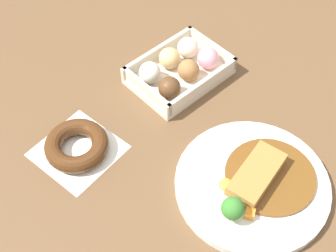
% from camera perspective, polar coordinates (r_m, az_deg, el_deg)
% --- Properties ---
extents(ground_plane, '(1.60, 1.60, 0.00)m').
position_cam_1_polar(ground_plane, '(0.92, 2.96, -1.41)').
color(ground_plane, brown).
extents(curry_plate, '(0.28, 0.28, 0.07)m').
position_cam_1_polar(curry_plate, '(0.86, 10.11, -7.01)').
color(curry_plate, white).
rests_on(curry_plate, ground_plane).
extents(donut_box, '(0.20, 0.14, 0.06)m').
position_cam_1_polar(donut_box, '(1.01, 1.36, 6.88)').
color(donut_box, beige).
rests_on(donut_box, ground_plane).
extents(chocolate_ring_donut, '(0.16, 0.16, 0.03)m').
position_cam_1_polar(chocolate_ring_donut, '(0.90, -10.97, -2.36)').
color(chocolate_ring_donut, white).
rests_on(chocolate_ring_donut, ground_plane).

